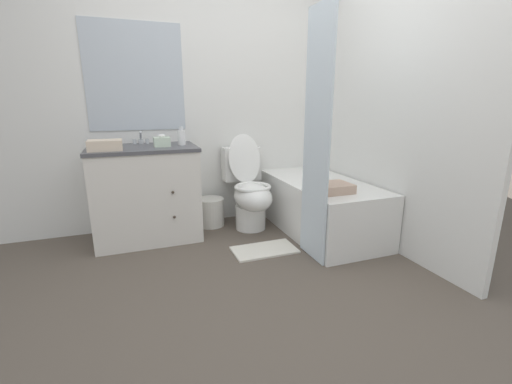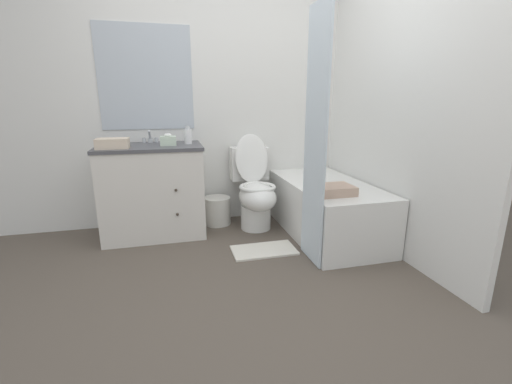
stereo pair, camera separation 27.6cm
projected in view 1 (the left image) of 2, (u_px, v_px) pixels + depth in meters
name	position (u px, v px, depth m)	size (l,w,h in m)	color
ground_plane	(279.00, 294.00, 2.21)	(14.00, 14.00, 0.00)	brown
wall_back	(214.00, 97.00, 3.35)	(8.00, 0.06, 2.50)	silver
wall_right	(369.00, 97.00, 3.01)	(0.05, 2.58, 2.50)	silver
vanity_cabinet	(146.00, 192.00, 3.04)	(0.90, 0.60, 0.83)	silver
sink_faucet	(141.00, 140.00, 3.10)	(0.14, 0.12, 0.12)	silver
toilet	(249.00, 191.00, 3.31)	(0.37, 0.69, 0.90)	white
bathtub	(320.00, 206.00, 3.24)	(0.68, 1.37, 0.49)	white
shower_curtain	(317.00, 140.00, 2.51)	(0.02, 0.36, 1.85)	silver
wastebasket	(211.00, 212.00, 3.41)	(0.26, 0.26, 0.28)	silver
tissue_box	(162.00, 142.00, 2.94)	(0.14, 0.12, 0.11)	silver
soap_dispenser	(182.00, 137.00, 3.04)	(0.07, 0.07, 0.16)	white
hand_towel_folded	(105.00, 145.00, 2.70)	(0.26, 0.18, 0.08)	beige
bath_towel_folded	(331.00, 188.00, 2.78)	(0.32, 0.24, 0.07)	tan
bath_mat	(264.00, 250.00, 2.86)	(0.53, 0.29, 0.02)	silver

